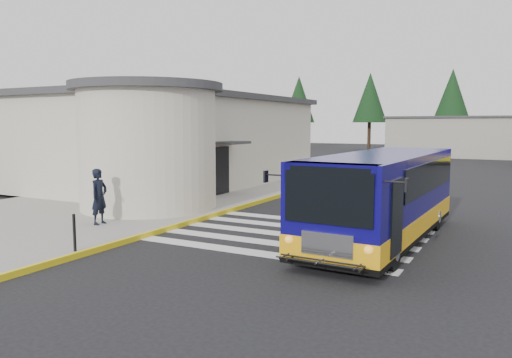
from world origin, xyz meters
The scene contains 9 objects.
ground centered at (0.00, 0.00, 0.00)m, with size 140.00×140.00×0.00m, color black.
sidewalk centered at (-9.00, 4.00, 0.07)m, with size 10.00×34.00×0.15m, color gray.
curb_strip centered at (-4.05, 4.00, 0.08)m, with size 0.12×34.00×0.16m, color yellow.
station_building centered at (-10.84, 6.91, 2.57)m, with size 12.70×18.70×4.80m.
crosswalk centered at (-0.50, -0.80, 0.01)m, with size 8.00×5.35×0.01m.
transit_bus centered at (2.31, -0.30, 1.22)m, with size 3.30×9.14×2.55m.
pedestrian_a centered at (-6.24, -2.86, 1.06)m, with size 0.66×0.43×1.82m, color black.
pedestrian_b centered at (-5.71, -0.98, 1.09)m, with size 0.91×0.71×1.88m, color black.
bollard centered at (-4.20, -5.73, 0.63)m, with size 0.08×0.08×0.97m, color black.
Camera 1 is at (5.81, -14.57, 3.40)m, focal length 35.00 mm.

